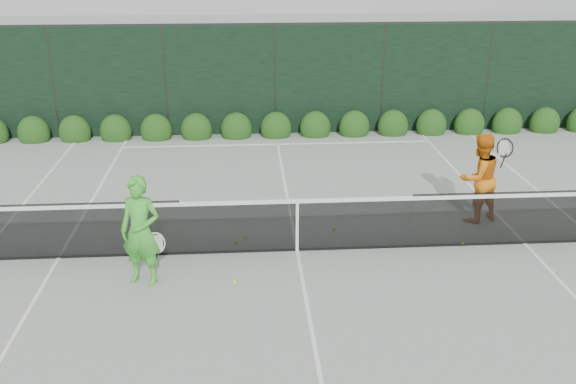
{
  "coord_description": "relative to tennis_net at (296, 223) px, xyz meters",
  "views": [
    {
      "loc": [
        -0.86,
        -10.1,
        5.07
      ],
      "look_at": [
        -0.14,
        0.3,
        1.0
      ],
      "focal_mm": 40.0,
      "sensor_mm": 36.0,
      "label": 1
    }
  ],
  "objects": [
    {
      "name": "ground",
      "position": [
        0.02,
        0.0,
        -0.53
      ],
      "size": [
        80.0,
        80.0,
        0.0
      ],
      "primitive_type": "plane",
      "color": "gray",
      "rests_on": "ground"
    },
    {
      "name": "tennis_net",
      "position": [
        0.0,
        0.0,
        0.0
      ],
      "size": [
        12.9,
        0.1,
        1.07
      ],
      "color": "#113321",
      "rests_on": "ground"
    },
    {
      "name": "player_woman",
      "position": [
        -2.49,
        -0.92,
        0.36
      ],
      "size": [
        0.75,
        0.6,
        1.78
      ],
      "rotation": [
        0.0,
        0.0,
        -0.3
      ],
      "color": "green",
      "rests_on": "ground"
    },
    {
      "name": "player_man",
      "position": [
        3.6,
        1.11,
        0.34
      ],
      "size": [
        1.02,
        0.91,
        1.75
      ],
      "rotation": [
        0.0,
        0.0,
        3.49
      ],
      "color": "orange",
      "rests_on": "ground"
    },
    {
      "name": "court_lines",
      "position": [
        0.02,
        0.0,
        -0.53
      ],
      "size": [
        11.03,
        23.83,
        0.01
      ],
      "color": "white",
      "rests_on": "ground"
    },
    {
      "name": "windscreen_fence",
      "position": [
        0.02,
        -2.71,
        0.98
      ],
      "size": [
        32.0,
        21.07,
        3.06
      ],
      "color": "black",
      "rests_on": "ground"
    },
    {
      "name": "hedge_row",
      "position": [
        0.02,
        7.15,
        -0.3
      ],
      "size": [
        31.66,
        0.65,
        0.94
      ],
      "color": "#12390F",
      "rests_on": "ground"
    },
    {
      "name": "tennis_balls",
      "position": [
        -0.33,
        0.21,
        -0.5
      ],
      "size": [
        5.83,
        2.0,
        0.07
      ],
      "color": "yellow",
      "rests_on": "ground"
    }
  ]
}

